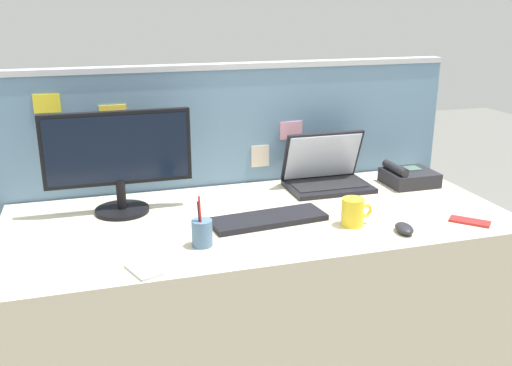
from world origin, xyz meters
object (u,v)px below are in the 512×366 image
desktop_monitor (118,156)px  cell_phone_red_case (470,221)px  computer_mouse_right_hand (404,228)px  coffee_mug (353,212)px  cell_phone_silver_slab (144,270)px  laptop (326,173)px  pen_cup (202,233)px  desk_phone (408,177)px  keyboard_main (268,219)px

desktop_monitor → cell_phone_red_case: 1.35m
desktop_monitor → computer_mouse_right_hand: desktop_monitor is taller
coffee_mug → cell_phone_silver_slab: bearing=-168.5°
laptop → cell_phone_red_case: size_ratio=2.48×
computer_mouse_right_hand → pen_cup: pen_cup is taller
pen_cup → cell_phone_red_case: 1.01m
cell_phone_red_case → computer_mouse_right_hand: bearing=138.1°
pen_cup → coffee_mug: (0.57, 0.02, 0.00)m
laptop → pen_cup: (-0.65, -0.47, -0.01)m
desktop_monitor → coffee_mug: bearing=-25.8°
pen_cup → coffee_mug: 0.57m
pen_cup → cell_phone_red_case: size_ratio=1.25×
desk_phone → cell_phone_red_case: bearing=-92.7°
keyboard_main → cell_phone_silver_slab: keyboard_main is taller
computer_mouse_right_hand → coffee_mug: size_ratio=0.83×
desk_phone → coffee_mug: size_ratio=1.78×
desk_phone → pen_cup: bearing=-158.8°
cell_phone_red_case → pen_cup: bearing=130.6°
cell_phone_red_case → cell_phone_silver_slab: 1.21m
desk_phone → desktop_monitor: bearing=179.3°
desktop_monitor → cell_phone_red_case: size_ratio=3.86×
computer_mouse_right_hand → pen_cup: (-0.71, 0.09, 0.03)m
laptop → desktop_monitor: bearing=-176.1°
laptop → cell_phone_silver_slab: bearing=-144.8°
desk_phone → cell_phone_silver_slab: bearing=-156.6°
desktop_monitor → desk_phone: bearing=-0.7°
keyboard_main → computer_mouse_right_hand: 0.50m
coffee_mug → keyboard_main: bearing=157.2°
keyboard_main → cell_phone_silver_slab: size_ratio=3.39×
laptop → cell_phone_red_case: 0.66m
computer_mouse_right_hand → cell_phone_red_case: computer_mouse_right_hand is taller
laptop → computer_mouse_right_hand: laptop is taller
cell_phone_silver_slab → keyboard_main: bearing=9.1°
pen_cup → cell_phone_red_case: (1.00, -0.08, -0.04)m
desktop_monitor → laptop: (0.89, 0.06, -0.16)m
desktop_monitor → cell_phone_red_case: (1.24, -0.49, -0.22)m
coffee_mug → cell_phone_red_case: bearing=-13.3°
cell_phone_red_case → coffee_mug: bearing=121.9°
laptop → keyboard_main: 0.50m
desk_phone → cell_phone_silver_slab: desk_phone is taller
desktop_monitor → coffee_mug: desktop_monitor is taller
computer_mouse_right_hand → cell_phone_silver_slab: size_ratio=0.78×
desk_phone → cell_phone_silver_slab: 1.35m
desk_phone → coffee_mug: 0.59m
pen_cup → cell_phone_silver_slab: size_ratio=1.41×
laptop → cell_phone_silver_slab: 1.06m
desktop_monitor → cell_phone_silver_slab: desktop_monitor is taller
keyboard_main → pen_cup: bearing=-158.5°
desk_phone → cell_phone_red_case: desk_phone is taller
coffee_mug → desk_phone: bearing=39.5°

